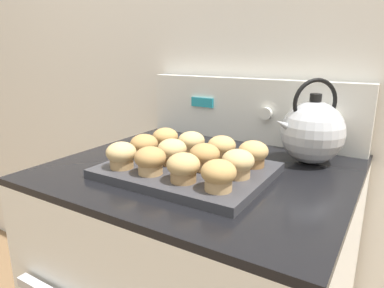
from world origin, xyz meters
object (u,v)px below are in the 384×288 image
Objects in this scene: muffin_r1_c3 at (238,163)px; muffin_r2_c2 at (222,148)px; muffin_r1_c2 at (205,157)px; muffin_r2_c3 at (253,153)px; muffin_r0_c0 at (121,155)px; muffin_r2_c0 at (165,139)px; muffin_pan at (188,170)px; tea_kettle at (312,131)px; muffin_r0_c1 at (150,160)px; muffin_r1_c1 at (172,151)px; muffin_r2_c1 at (191,143)px; muffin_r0_c3 at (219,175)px; muffin_r1_c0 at (144,146)px; muffin_r0_c2 at (183,167)px.

muffin_r1_c3 is 0.13m from muffin_r2_c2.
muffin_r1_c2 is 0.13m from muffin_r2_c3.
muffin_r0_c0 is 0.33m from muffin_r2_c3.
muffin_r1_c3 is at bearing -19.11° from muffin_r2_c0.
muffin_pan is at bearing -34.20° from muffin_r2_c0.
muffin_r2_c0 and muffin_r2_c2 have the same top height.
tea_kettle reaches higher than muffin_pan.
muffin_r1_c1 is (0.00, 0.09, 0.00)m from muffin_r0_c1.
muffin_r2_c1 and muffin_r2_c2 have the same top height.
muffin_r1_c1 is 0.09m from muffin_r2_c1.
muffin_r2_c3 is at bearing 89.49° from muffin_r1_c3.
muffin_r1_c2 is 0.20m from muffin_r2_c0.
tea_kettle is at bearing 68.96° from muffin_r1_c3.
muffin_r0_c0 and muffin_r0_c3 have the same top height.
muffin_pan is 0.06m from muffin_r1_c1.
muffin_r0_c0 is at bearing -152.29° from muffin_r1_c2.
muffin_r1_c1 is 0.39m from tea_kettle.
muffin_r1_c2 is (0.09, 0.00, 0.00)m from muffin_r1_c1.
muffin_r0_c1 is 0.26m from muffin_r2_c3.
tea_kettle is (0.24, 0.26, 0.08)m from muffin_pan.
muffin_pan is 5.38× the size of muffin_r2_c0.
muffin_pan is at bearing -63.39° from muffin_r2_c1.
muffin_r1_c0 is at bearing 135.67° from muffin_r0_c1.
muffin_r2_c0 is 0.32× the size of tea_kettle.
muffin_pan is 5.38× the size of muffin_r1_c3.
muffin_r1_c1 is 0.32× the size of tea_kettle.
muffin_r1_c1 is (-0.18, 0.09, 0.00)m from muffin_r0_c3.
muffin_pan is 0.06m from muffin_r1_c2.
muffin_r0_c1 is 0.21m from muffin_r2_c2.
muffin_r2_c0 is 0.41m from tea_kettle.
muffin_r0_c2 is at bearing 0.86° from muffin_r0_c0.
muffin_r2_c1 is at bearing 136.05° from muffin_r1_c2.
muffin_r1_c0 reaches higher than muffin_pan.
muffin_r2_c3 is at bearing -120.21° from tea_kettle.
muffin_r1_c0 is 1.00× the size of muffin_r1_c1.
muffin_r2_c2 is 1.00× the size of muffin_r2_c3.
muffin_r0_c1 is 1.00× the size of muffin_r1_c3.
muffin_r2_c3 is at bearing 62.84° from muffin_r0_c2.
muffin_r1_c0 is 1.00× the size of muffin_r1_c2.
muffin_r0_c0 is 1.00× the size of muffin_r2_c2.
muffin_r2_c0 is (-0.27, 0.09, 0.00)m from muffin_r1_c3.
muffin_r2_c2 is at bearing 46.01° from muffin_r1_c1.
muffin_r0_c0 is 0.32× the size of tea_kettle.
muffin_r2_c0 is at bearing -155.69° from tea_kettle.
muffin_r2_c1 is (0.00, 0.18, 0.00)m from muffin_r0_c1.
muffin_r1_c2 is 1.00× the size of muffin_r2_c0.
muffin_r1_c2 is 0.13m from muffin_r2_c1.
muffin_r2_c0 reaches higher than muffin_pan.
muffin_r1_c0 is at bearing 179.66° from muffin_r1_c3.
muffin_r0_c1 is 0.13m from muffin_r1_c0.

